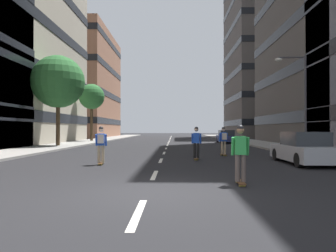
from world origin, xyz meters
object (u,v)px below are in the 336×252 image
object	(u,v)px
parked_car_mid	(226,137)
skater_5	(240,152)
parked_car_near	(304,149)
skater_1	(196,141)
skater_3	(101,143)
skater_0	(224,139)
street_tree_far	(92,97)
streetlamp_right	(300,93)
street_tree_near	(58,82)

from	to	relation	value
parked_car_mid	skater_5	distance (m)	27.56
parked_car_near	skater_1	distance (m)	5.29
parked_car_mid	skater_3	size ratio (longest dim) A/B	2.47
skater_0	parked_car_near	bearing A→B (deg)	-54.54
street_tree_far	streetlamp_right	distance (m)	26.66
skater_0	skater_3	distance (m)	8.07
streetlamp_right	parked_car_near	bearing A→B (deg)	-110.87
street_tree_near	skater_1	distance (m)	17.26
street_tree_near	skater_3	world-z (taller)	street_tree_near
skater_3	skater_5	distance (m)	7.33
street_tree_far	skater_5	size ratio (longest dim) A/B	4.13
skater_5	street_tree_far	bearing A→B (deg)	112.85
skater_5	street_tree_near	bearing A→B (deg)	124.12
street_tree_far	parked_car_mid	bearing A→B (deg)	-9.80
skater_3	skater_1	bearing A→B (deg)	27.04
parked_car_mid	street_tree_near	xyz separation A→B (m)	(-16.87, -8.48, 5.30)
street_tree_near	skater_5	xyz separation A→B (m)	(12.71, -18.75, -5.01)
parked_car_mid	streetlamp_right	xyz separation A→B (m)	(2.41, -15.42, 3.44)
skater_3	parked_car_near	bearing A→B (deg)	3.00
street_tree_near	skater_3	xyz separation A→B (m)	(7.32, -13.77, -4.98)
skater_0	skater_5	xyz separation A→B (m)	(-1.07, -9.82, -0.03)
skater_5	skater_3	bearing A→B (deg)	137.21
skater_1	skater_3	xyz separation A→B (m)	(-4.60, -2.35, 0.03)
skater_0	skater_3	size ratio (longest dim) A/B	1.00
skater_1	skater_3	distance (m)	5.16
street_tree_far	skater_5	world-z (taller)	street_tree_far
parked_car_mid	street_tree_near	bearing A→B (deg)	-153.31
parked_car_near	parked_car_mid	world-z (taller)	same
skater_1	parked_car_mid	bearing A→B (deg)	76.04
skater_3	street_tree_near	bearing A→B (deg)	118.00
streetlamp_right	skater_5	distance (m)	13.89
skater_3	parked_car_mid	bearing A→B (deg)	66.79
street_tree_near	skater_1	world-z (taller)	street_tree_near
parked_car_mid	street_tree_near	world-z (taller)	street_tree_near
parked_car_mid	street_tree_far	bearing A→B (deg)	170.20
parked_car_near	skater_3	bearing A→B (deg)	-177.00
street_tree_far	skater_0	size ratio (longest dim) A/B	4.13
streetlamp_right	skater_5	xyz separation A→B (m)	(-6.58, -11.81, -3.15)
parked_car_mid	skater_1	bearing A→B (deg)	-103.96
parked_car_near	street_tree_near	size ratio (longest dim) A/B	0.53
parked_car_near	street_tree_far	bearing A→B (deg)	124.37
skater_0	skater_1	bearing A→B (deg)	-126.68
parked_car_near	skater_1	size ratio (longest dim) A/B	2.47
street_tree_near	street_tree_far	world-z (taller)	street_tree_near
streetlamp_right	street_tree_far	bearing A→B (deg)	136.45
skater_1	skater_5	xyz separation A→B (m)	(0.78, -7.33, 0.00)
street_tree_near	street_tree_far	distance (m)	11.40
street_tree_far	skater_0	bearing A→B (deg)	-55.87
streetlamp_right	skater_1	xyz separation A→B (m)	(-7.36, -4.49, -3.15)
street_tree_near	streetlamp_right	bearing A→B (deg)	-19.79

